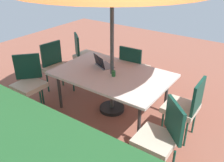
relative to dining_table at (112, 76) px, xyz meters
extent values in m
cube|color=#935442|center=(0.00, 0.00, -0.69)|extent=(10.00, 10.00, 0.02)
cube|color=silver|center=(0.00, 0.00, 0.02)|extent=(1.89, 1.23, 0.04)
cylinder|color=#333333|center=(-0.80, -0.46, -0.34)|extent=(0.05, 0.05, 0.68)
cylinder|color=#333333|center=(0.80, -0.46, -0.34)|extent=(0.05, 0.05, 0.68)
cylinder|color=#333333|center=(-0.80, 0.46, -0.34)|extent=(0.05, 0.05, 0.68)
cylinder|color=#333333|center=(0.80, 0.46, -0.34)|extent=(0.05, 0.05, 0.68)
cylinder|color=#4C4C4C|center=(0.00, 0.00, 0.50)|extent=(0.06, 0.06, 2.35)
cylinder|color=black|center=(0.00, 0.00, -0.65)|extent=(0.44, 0.44, 0.06)
cube|color=beige|center=(0.03, -0.81, -0.19)|extent=(0.46, 0.46, 0.08)
cube|color=#144738|center=(0.02, -0.60, 0.08)|extent=(0.44, 0.07, 0.45)
cylinder|color=#144738|center=(-0.14, -1.00, -0.45)|extent=(0.03, 0.03, 0.45)
cylinder|color=#144738|center=(0.22, -0.98, -0.45)|extent=(0.03, 0.03, 0.45)
cylinder|color=#144738|center=(-0.16, -0.64, -0.45)|extent=(0.03, 0.03, 0.45)
cylinder|color=#144738|center=(0.20, -0.62, -0.45)|extent=(0.03, 0.03, 0.45)
cube|color=beige|center=(-1.20, -0.02, -0.19)|extent=(0.46, 0.46, 0.08)
cube|color=#144738|center=(-1.41, -0.03, 0.08)|extent=(0.05, 0.44, 0.45)
cylinder|color=#144738|center=(-1.02, -0.20, -0.45)|extent=(0.03, 0.03, 0.45)
cylinder|color=#144738|center=(-1.02, 0.16, -0.45)|extent=(0.03, 0.03, 0.45)
cylinder|color=#144738|center=(-1.38, -0.21, -0.45)|extent=(0.03, 0.03, 0.45)
cylinder|color=#144738|center=(-1.38, 0.15, -0.45)|extent=(0.03, 0.03, 0.45)
cube|color=beige|center=(1.22, 0.05, -0.19)|extent=(0.46, 0.46, 0.08)
cube|color=#144738|center=(1.43, 0.02, 0.08)|extent=(0.10, 0.44, 0.45)
cylinder|color=#144738|center=(1.07, 0.25, -0.45)|extent=(0.03, 0.03, 0.45)
cylinder|color=#144738|center=(1.02, -0.11, -0.45)|extent=(0.03, 0.03, 0.45)
cylinder|color=#144738|center=(1.43, 0.20, -0.45)|extent=(0.03, 0.03, 0.45)
cylinder|color=#144738|center=(1.38, -0.16, -0.45)|extent=(0.03, 0.03, 0.45)
cube|color=beige|center=(1.15, 0.82, -0.19)|extent=(0.46, 0.46, 0.08)
cube|color=#144738|center=(1.30, 0.67, 0.08)|extent=(0.33, 0.35, 0.45)
cylinder|color=#144738|center=(1.14, 1.07, -0.45)|extent=(0.03, 0.03, 0.45)
cylinder|color=#144738|center=(0.89, 0.81, -0.45)|extent=(0.03, 0.03, 0.45)
cylinder|color=#144738|center=(1.40, 0.83, -0.45)|extent=(0.03, 0.03, 0.45)
cylinder|color=#144738|center=(1.16, 0.56, -0.45)|extent=(0.03, 0.03, 0.45)
cube|color=beige|center=(-1.21, 0.81, -0.19)|extent=(0.46, 0.46, 0.08)
cube|color=#144738|center=(-1.36, 0.66, 0.08)|extent=(0.34, 0.34, 0.45)
cylinder|color=#144738|center=(-0.95, 0.81, -0.45)|extent=(0.03, 0.03, 0.45)
cylinder|color=#144738|center=(-1.21, 0.56, -0.45)|extent=(0.03, 0.03, 0.45)
cube|color=beige|center=(1.22, -0.80, -0.19)|extent=(0.46, 0.46, 0.08)
cube|color=#144738|center=(1.36, -0.64, 0.08)|extent=(0.36, 0.31, 0.45)
cylinder|color=#144738|center=(0.97, -0.82, -0.45)|extent=(0.03, 0.03, 0.45)
cylinder|color=#144738|center=(1.25, -1.05, -0.45)|extent=(0.03, 0.03, 0.45)
cylinder|color=#144738|center=(1.20, -0.55, -0.45)|extent=(0.03, 0.03, 0.45)
cylinder|color=#144738|center=(1.48, -0.77, -0.45)|extent=(0.03, 0.03, 0.45)
cube|color=gray|center=(0.27, -0.16, 0.05)|extent=(0.38, 0.33, 0.02)
cube|color=black|center=(0.32, -0.06, 0.16)|extent=(0.31, 0.18, 0.20)
cylinder|color=#286B33|center=(-0.08, 0.07, 0.09)|extent=(0.06, 0.06, 0.09)
camera|label=1|loc=(-2.08, 2.96, 1.79)|focal=39.06mm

